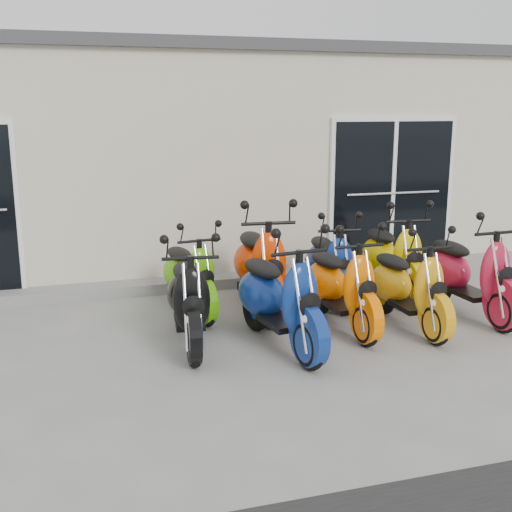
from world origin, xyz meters
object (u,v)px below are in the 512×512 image
object	(u,v)px
scooter_front_red	(470,261)
scooter_back_green	(189,265)
scooter_front_black	(188,286)
scooter_front_orange_a	(341,274)
scooter_back_yellow	(393,247)
scooter_back_red	(260,253)
scooter_back_blue	(330,254)
scooter_front_orange_b	(409,275)
scooter_front_blue	(279,284)

from	to	relation	value
scooter_front_red	scooter_back_green	size ratio (longest dim) A/B	1.13
scooter_front_black	scooter_front_orange_a	distance (m)	1.74
scooter_front_red	scooter_back_yellow	distance (m)	1.09
scooter_back_red	scooter_back_blue	distance (m)	1.00
scooter_front_orange_b	scooter_back_green	bearing A→B (deg)	149.50
scooter_front_red	scooter_back_red	size ratio (longest dim) A/B	0.93
scooter_front_orange_a	scooter_back_yellow	xyz separation A→B (m)	(1.15, 0.95, 0.03)
scooter_back_blue	scooter_back_green	bearing A→B (deg)	-174.27
scooter_front_orange_a	scooter_back_yellow	size ratio (longest dim) A/B	0.95
scooter_front_blue	scooter_back_red	distance (m)	1.26
scooter_front_black	scooter_back_blue	xyz separation A→B (m)	(2.04, 1.05, -0.03)
scooter_front_blue	scooter_front_red	bearing A→B (deg)	-0.43
scooter_back_yellow	scooter_back_blue	bearing A→B (deg)	178.61
scooter_back_yellow	scooter_front_blue	bearing A→B (deg)	-143.05
scooter_front_blue	scooter_back_green	distance (m)	1.57
scooter_front_orange_b	scooter_front_red	world-z (taller)	scooter_front_red
scooter_front_orange_a	scooter_back_green	xyz separation A→B (m)	(-1.53, 1.05, -0.04)
scooter_back_yellow	scooter_back_red	bearing A→B (deg)	-174.01
scooter_back_green	scooter_front_black	bearing A→B (deg)	-110.12
scooter_front_black	scooter_back_yellow	world-z (taller)	scooter_back_yellow
scooter_front_red	scooter_back_red	xyz separation A→B (m)	(-2.34, 0.90, 0.05)
scooter_front_blue	scooter_front_orange_a	bearing A→B (deg)	14.88
scooter_front_orange_a	scooter_front_red	world-z (taller)	scooter_front_red
scooter_front_black	scooter_front_orange_b	size ratio (longest dim) A/B	1.03
scooter_front_black	scooter_front_red	world-z (taller)	scooter_front_red
scooter_front_blue	scooter_front_red	xyz separation A→B (m)	(2.51, 0.35, -0.01)
scooter_front_black	scooter_back_red	world-z (taller)	scooter_back_red
scooter_front_blue	scooter_front_orange_a	distance (m)	0.94
scooter_front_blue	scooter_back_green	size ratio (longest dim) A/B	1.15
scooter_back_green	scooter_back_blue	world-z (taller)	scooter_back_blue
scooter_back_red	scooter_back_yellow	world-z (taller)	scooter_back_red
scooter_back_green	scooter_front_blue	bearing A→B (deg)	-73.68
scooter_front_orange_b	scooter_front_blue	bearing A→B (deg)	-175.48
scooter_front_red	scooter_back_red	bearing A→B (deg)	156.26
scooter_front_red	scooter_back_blue	xyz separation A→B (m)	(-1.36, 1.05, -0.06)
scooter_front_orange_b	scooter_back_red	bearing A→B (deg)	141.30
scooter_front_blue	scooter_back_red	world-z (taller)	scooter_back_red
scooter_front_black	scooter_back_yellow	distance (m)	3.05
scooter_back_green	scooter_back_red	world-z (taller)	scooter_back_red
scooter_back_green	scooter_back_red	bearing A→B (deg)	-20.46
scooter_front_orange_a	scooter_front_red	xyz separation A→B (m)	(1.65, -0.02, 0.03)
scooter_front_blue	scooter_back_yellow	xyz separation A→B (m)	(2.01, 1.32, -0.01)
scooter_back_green	scooter_back_blue	distance (m)	1.82
scooter_back_red	scooter_front_orange_a	bearing A→B (deg)	-47.47
scooter_front_blue	scooter_back_green	bearing A→B (deg)	106.83
scooter_front_red	scooter_back_red	distance (m)	2.51
scooter_back_green	scooter_back_red	xyz separation A→B (m)	(0.84, -0.17, 0.13)
scooter_front_red	scooter_back_yellow	xyz separation A→B (m)	(-0.50, 0.97, -0.00)
scooter_front_blue	scooter_back_blue	world-z (taller)	scooter_front_blue
scooter_front_black	scooter_front_orange_b	world-z (taller)	scooter_front_black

